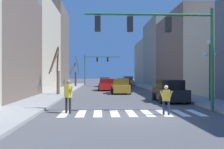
{
  "coord_description": "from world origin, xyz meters",
  "views": [
    {
      "loc": [
        -1.71,
        -12.9,
        2.1
      ],
      "look_at": [
        0.29,
        29.21,
        2.11
      ],
      "focal_mm": 42.0,
      "sensor_mm": 36.0,
      "label": 1
    }
  ],
  "objects": [
    {
      "name": "traffic_signal_near",
      "position": [
        1.88,
        1.54,
        4.37
      ],
      "size": [
        7.25,
        0.28,
        5.85
      ],
      "color": "#236038",
      "rests_on": "ground_plane"
    },
    {
      "name": "building_row_left",
      "position": [
        -10.72,
        18.55,
        5.62
      ],
      "size": [
        6.0,
        44.97,
        13.72
      ],
      "color": "#BCB299",
      "rests_on": "ground_plane"
    },
    {
      "name": "car_parked_right_far",
      "position": [
        -0.82,
        21.75,
        0.73
      ],
      "size": [
        2.14,
        4.46,
        1.55
      ],
      "rotation": [
        0.0,
        0.0,
        -1.57
      ],
      "color": "red",
      "rests_on": "ground_plane"
    },
    {
      "name": "street_lamp_right_corner",
      "position": [
        6.53,
        6.3,
        3.37
      ],
      "size": [
        0.95,
        0.36,
        4.57
      ],
      "color": "#1E4C2D",
      "rests_on": "sidewalk_right"
    },
    {
      "name": "street_tree_right_near",
      "position": [
        -5.81,
        31.57,
        2.14
      ],
      "size": [
        1.73,
        1.41,
        5.06
      ],
      "color": "#473828",
      "rests_on": "sidewalk_left"
    },
    {
      "name": "pedestrian_crossing_street",
      "position": [
        1.75,
        0.53,
        0.91
      ],
      "size": [
        0.63,
        0.37,
        1.55
      ],
      "rotation": [
        0.0,
        0.0,
        5.83
      ],
      "color": "#282D47",
      "rests_on": "ground_plane"
    },
    {
      "name": "street_tree_left_far",
      "position": [
        -5.94,
        13.37,
        2.28
      ],
      "size": [
        1.24,
        1.87,
        4.76
      ],
      "color": "brown",
      "rests_on": "sidewalk_left"
    },
    {
      "name": "ground_plane",
      "position": [
        0.0,
        0.0,
        0.0
      ],
      "size": [
        240.0,
        240.0,
        0.0
      ],
      "primitive_type": "plane",
      "color": "#4C4C4F"
    },
    {
      "name": "car_parked_left_near",
      "position": [
        -0.84,
        32.75,
        0.75
      ],
      "size": [
        2.0,
        4.34,
        1.61
      ],
      "rotation": [
        0.0,
        0.0,
        -1.57
      ],
      "color": "#236B38",
      "rests_on": "ground_plane"
    },
    {
      "name": "building_row_right",
      "position": [
        10.72,
        27.74,
        5.09
      ],
      "size": [
        6.0,
        63.55,
        12.43
      ],
      "color": "#515B66",
      "rests_on": "ground_plane"
    },
    {
      "name": "car_driving_away_lane",
      "position": [
        2.0,
        27.06,
        0.74
      ],
      "size": [
        2.14,
        4.61,
        1.56
      ],
      "rotation": [
        0.0,
        0.0,
        1.57
      ],
      "color": "red",
      "rests_on": "ground_plane"
    },
    {
      "name": "pedestrian_on_right_sidewalk",
      "position": [
        -3.41,
        1.41,
        1.08
      ],
      "size": [
        0.61,
        0.63,
        1.82
      ],
      "rotation": [
        0.0,
        0.0,
        5.49
      ],
      "color": "black",
      "rests_on": "ground_plane"
    },
    {
      "name": "car_driving_toward_lane",
      "position": [
        0.61,
        15.95,
        0.77
      ],
      "size": [
        2.04,
        4.2,
        1.64
      ],
      "rotation": [
        0.0,
        0.0,
        1.57
      ],
      "color": "#A38423",
      "rests_on": "ground_plane"
    },
    {
      "name": "traffic_signal_far",
      "position": [
        -2.56,
        39.42,
        4.42
      ],
      "size": [
        7.07,
        0.28,
        6.05
      ],
      "color": "#236038",
      "rests_on": "ground_plane"
    },
    {
      "name": "car_parked_left_far",
      "position": [
        3.7,
        7.04,
        0.79
      ],
      "size": [
        2.12,
        4.26,
        1.7
      ],
      "rotation": [
        0.0,
        0.0,
        1.57
      ],
      "color": "black",
      "rests_on": "ground_plane"
    },
    {
      "name": "car_at_intersection",
      "position": [
        3.75,
        37.37,
        0.82
      ],
      "size": [
        2.01,
        4.89,
        1.77
      ],
      "rotation": [
        0.0,
        0.0,
        1.57
      ],
      "color": "gray",
      "rests_on": "ground_plane"
    },
    {
      "name": "crosswalk_stripes",
      "position": [
        -0.0,
        1.25,
        0.0
      ],
      "size": [
        7.65,
        2.6,
        0.01
      ],
      "color": "white",
      "rests_on": "ground_plane"
    },
    {
      "name": "sidewalk_left",
      "position": [
        -6.3,
        0.0,
        0.07
      ],
      "size": [
        2.84,
        90.0,
        0.15
      ],
      "color": "gray",
      "rests_on": "ground_plane"
    }
  ]
}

